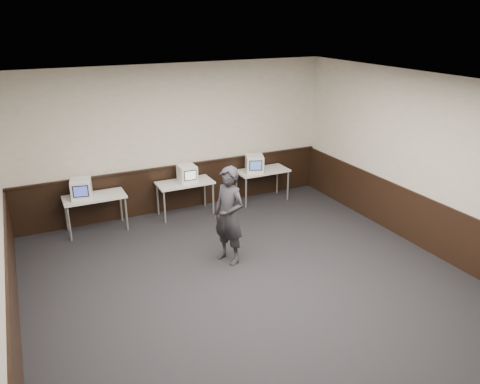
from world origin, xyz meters
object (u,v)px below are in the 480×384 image
object	(u,v)px
desk_center	(185,185)
desk_right	(262,173)
desk_left	(95,199)
emac_center	(187,174)
emac_left	(81,189)
person	(229,216)
emac_right	(255,164)

from	to	relation	value
desk_center	desk_right	world-z (taller)	same
desk_left	desk_center	distance (m)	1.90
desk_right	emac_center	world-z (taller)	emac_center
emac_center	desk_right	bearing A→B (deg)	-0.12
emac_center	emac_left	bearing A→B (deg)	-180.00
desk_right	person	distance (m)	2.99
desk_center	desk_right	bearing A→B (deg)	0.00
emac_left	person	size ratio (longest dim) A/B	0.27
desk_right	emac_left	bearing A→B (deg)	-179.90
emac_left	emac_right	size ratio (longest dim) A/B	0.91
desk_right	person	bearing A→B (deg)	-129.63
emac_right	emac_left	bearing A→B (deg)	-160.63
emac_left	emac_right	distance (m)	3.80
emac_center	desk_center	bearing A→B (deg)	178.95
desk_left	emac_left	world-z (taller)	emac_left
desk_center	desk_right	xyz separation A→B (m)	(1.90, 0.00, 0.00)
emac_center	person	bearing A→B (deg)	-91.86
person	desk_right	bearing A→B (deg)	117.10
desk_center	emac_left	distance (m)	2.14
desk_center	emac_right	bearing A→B (deg)	-1.21
emac_left	emac_center	distance (m)	2.19
desk_center	emac_left	size ratio (longest dim) A/B	2.54
person	desk_center	bearing A→B (deg)	156.62
desk_right	person	size ratio (longest dim) A/B	0.69
desk_center	emac_center	xyz separation A→B (m)	(0.06, -0.00, 0.25)
desk_right	emac_center	distance (m)	1.85
emac_right	person	bearing A→B (deg)	-106.72
desk_center	desk_left	bearing A→B (deg)	180.00
desk_right	emac_right	distance (m)	0.35
desk_center	emac_left	xyz separation A→B (m)	(-2.13, -0.01, 0.27)
desk_right	emac_right	size ratio (longest dim) A/B	2.32
desk_center	emac_right	world-z (taller)	emac_right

